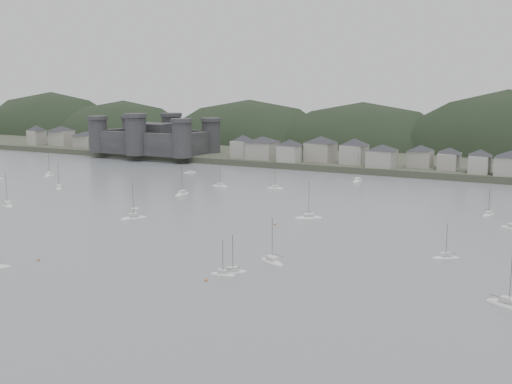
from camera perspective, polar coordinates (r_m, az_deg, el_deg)
The scene contains 9 objects.
ground at distance 148.54m, azimuth -13.92°, elevation -6.55°, with size 900.00×900.00×0.00m, color slate.
far_shore_land at distance 413.49m, azimuth 14.62°, elevation 3.87°, with size 900.00×250.00×3.00m, color #383D2D.
forested_ridge at distance 389.10m, azimuth 14.33°, elevation 1.65°, with size 851.55×103.94×102.57m.
castle at distance 359.23m, azimuth -9.01°, elevation 4.76°, with size 66.00×43.00×20.00m.
waterfront_town at distance 293.86m, azimuth 19.06°, elevation 2.84°, with size 451.48×28.46×12.92m.
sailboat_lead at distance 239.00m, azimuth -6.58°, elevation -0.20°, with size 4.09×9.71×12.87m.
moored_fleet at distance 196.76m, azimuth -2.35°, elevation -2.26°, with size 266.72×169.64×12.99m.
motor_launch_far at distance 204.11m, azimuth -10.67°, elevation -1.95°, with size 7.25×7.49×3.84m.
mooring_buoys at distance 189.84m, azimuth -10.65°, elevation -2.87°, with size 101.49×130.56×0.70m.
Camera 1 is at (96.79, -105.09, 40.64)m, focal length 45.06 mm.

